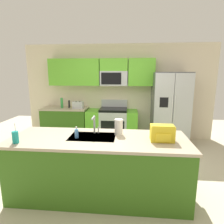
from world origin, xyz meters
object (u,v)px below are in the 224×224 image
at_px(backpack, 162,133).
at_px(pepper_mill, 69,104).
at_px(refrigerator, 170,109).
at_px(paper_towel_roll, 119,127).
at_px(drink_cup_teal, 15,137).
at_px(toaster, 78,105).
at_px(soap_dispenser, 77,133).
at_px(bottle_green, 62,103).
at_px(range_oven, 112,125).
at_px(sink_faucet, 94,123).

bearing_deg(backpack, pepper_mill, 131.10).
xyz_separation_m(refrigerator, paper_towel_roll, (-1.20, -2.10, 0.09)).
bearing_deg(paper_towel_roll, drink_cup_teal, -160.30).
bearing_deg(toaster, paper_towel_roll, -60.24).
distance_m(paper_towel_roll, backpack, 0.66).
xyz_separation_m(soap_dispenser, paper_towel_roll, (0.60, 0.21, 0.05)).
distance_m(bottle_green, soap_dispenser, 2.58).
bearing_deg(refrigerator, range_oven, 177.25).
height_order(range_oven, soap_dispenser, range_oven).
relative_size(range_oven, pepper_mill, 6.81).
xyz_separation_m(refrigerator, toaster, (-2.41, 0.02, 0.07)).
height_order(sink_faucet, paper_towel_roll, sink_faucet).
relative_size(range_oven, toaster, 4.86).
distance_m(pepper_mill, drink_cup_teal, 2.66).
height_order(pepper_mill, backpack, backpack).
height_order(bottle_green, drink_cup_teal, drink_cup_teal).
height_order(sink_faucet, soap_dispenser, sink_faucet).
height_order(bottle_green, sink_faucet, sink_faucet).
relative_size(range_oven, bottle_green, 5.01).
relative_size(refrigerator, backpack, 5.78).
height_order(range_oven, backpack, backpack).
xyz_separation_m(sink_faucet, paper_towel_roll, (0.38, -0.01, -0.05)).
distance_m(refrigerator, paper_towel_roll, 2.42).
bearing_deg(backpack, soap_dispenser, 179.33).
bearing_deg(bottle_green, sink_faucet, -58.80).
xyz_separation_m(bottle_green, backpack, (2.28, -2.36, -0.02)).
bearing_deg(paper_towel_roll, backpack, -20.07).
distance_m(range_oven, toaster, 1.07).
distance_m(pepper_mill, paper_towel_roll, 2.62).
distance_m(pepper_mill, bottle_green, 0.20).
height_order(refrigerator, sink_faucet, refrigerator).
relative_size(range_oven, backpack, 4.25).
xyz_separation_m(pepper_mill, soap_dispenser, (0.87, -2.38, -0.03)).
xyz_separation_m(refrigerator, soap_dispenser, (-1.80, -2.31, 0.04)).
height_order(sink_faucet, drink_cup_teal, same).
xyz_separation_m(range_oven, refrigerator, (1.50, -0.07, 0.48)).
bearing_deg(backpack, refrigerator, 75.94).
relative_size(refrigerator, bottle_green, 6.81).
bearing_deg(bottle_green, drink_cup_teal, -83.45).
xyz_separation_m(toaster, soap_dispenser, (0.61, -2.33, -0.02)).
bearing_deg(bottle_green, range_oven, 1.50).
distance_m(sink_faucet, soap_dispenser, 0.33).
bearing_deg(backpack, toaster, 127.95).
height_order(refrigerator, drink_cup_teal, refrigerator).
bearing_deg(refrigerator, soap_dispenser, -127.91).
height_order(soap_dispenser, paper_towel_roll, paper_towel_roll).
bearing_deg(bottle_green, soap_dispenser, -65.62).
xyz_separation_m(range_oven, pepper_mill, (-1.18, -0.00, 0.56)).
height_order(drink_cup_teal, backpack, drink_cup_teal).
relative_size(toaster, bottle_green, 1.03).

